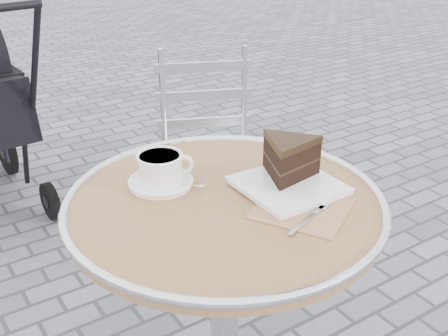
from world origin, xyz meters
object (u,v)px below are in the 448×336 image
cake_plate_set (289,164)px  bistro_chair (207,133)px  cafe_table (225,261)px  cappuccino_set (161,171)px

cake_plate_set → bistro_chair: (0.28, 0.81, -0.27)m
cafe_table → bistro_chair: (0.44, 0.79, -0.05)m
cafe_table → cake_plate_set: (0.16, -0.02, 0.22)m
cappuccino_set → cake_plate_set: bearing=-18.0°
cappuccino_set → cake_plate_set: cake_plate_set is taller
cappuccino_set → bistro_chair: bistro_chair is taller
cappuccino_set → cake_plate_set: (0.25, -0.16, 0.02)m
cake_plate_set → bistro_chair: size_ratio=0.42×
cake_plate_set → bistro_chair: bearing=71.4°
cappuccino_set → bistro_chair: bearing=66.5°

